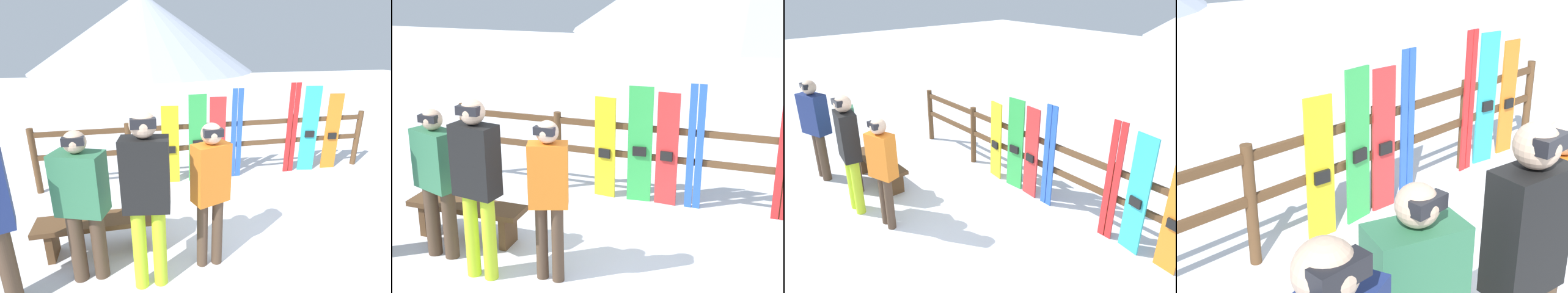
# 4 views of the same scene
# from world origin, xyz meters

# --- Properties ---
(ground_plane) EXTENTS (40.00, 40.00, 0.00)m
(ground_plane) POSITION_xyz_m (0.00, 0.00, 0.00)
(ground_plane) COLOR white
(fence) EXTENTS (5.92, 0.10, 1.08)m
(fence) POSITION_xyz_m (0.00, 2.11, 0.65)
(fence) COLOR brown
(fence) RESTS_ON ground
(bench) EXTENTS (1.34, 0.36, 0.43)m
(bench) POSITION_xyz_m (-1.85, 0.39, 0.32)
(bench) COLOR brown
(bench) RESTS_ON ground
(person_orange) EXTENTS (0.41, 0.31, 1.61)m
(person_orange) POSITION_xyz_m (-0.64, -0.09, 0.95)
(person_orange) COLOR #4C3828
(person_orange) RESTS_ON ground
(person_black) EXTENTS (0.46, 0.30, 1.80)m
(person_black) POSITION_xyz_m (-1.29, -0.26, 1.06)
(person_black) COLOR #B7D826
(person_black) RESTS_ON ground
(person_plaid_green) EXTENTS (0.53, 0.40, 1.60)m
(person_plaid_green) POSITION_xyz_m (-1.89, -0.03, 0.92)
(person_plaid_green) COLOR #4C3828
(person_plaid_green) RESTS_ON ground
(snowboard_yellow) EXTENTS (0.29, 0.08, 1.35)m
(snowboard_yellow) POSITION_xyz_m (-0.76, 2.05, 0.67)
(snowboard_yellow) COLOR yellow
(snowboard_yellow) RESTS_ON ground
(snowboard_green) EXTENTS (0.31, 0.07, 1.53)m
(snowboard_green) POSITION_xyz_m (-0.30, 2.05, 0.76)
(snowboard_green) COLOR green
(snowboard_green) RESTS_ON ground
(snowboard_red) EXTENTS (0.28, 0.07, 1.47)m
(snowboard_red) POSITION_xyz_m (0.05, 2.05, 0.73)
(snowboard_red) COLOR red
(snowboard_red) RESTS_ON ground
(ski_pair_blue) EXTENTS (0.19, 0.02, 1.60)m
(ski_pair_blue) POSITION_xyz_m (0.40, 2.06, 0.80)
(ski_pair_blue) COLOR blue
(ski_pair_blue) RESTS_ON ground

